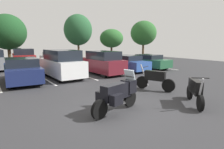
{
  "coord_description": "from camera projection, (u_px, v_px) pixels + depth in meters",
  "views": [
    {
      "loc": [
        -4.16,
        -5.39,
        2.5
      ],
      "look_at": [
        1.26,
        2.59,
        0.86
      ],
      "focal_mm": 30.52,
      "sensor_mm": 36.0,
      "label": 1
    }
  ],
  "objects": [
    {
      "name": "ground",
      "position": [
        123.0,
        111.0,
        7.12
      ],
      "size": [
        44.0,
        44.0,
        0.1
      ],
      "primitive_type": "cube",
      "color": "#2D2D30"
    },
    {
      "name": "motorcycle_touring",
      "position": [
        118.0,
        93.0,
        6.81
      ],
      "size": [
        2.29,
        1.03,
        1.48
      ],
      "color": "black",
      "rests_on": "ground"
    },
    {
      "name": "motorcycle_second",
      "position": [
        195.0,
        90.0,
        7.63
      ],
      "size": [
        1.52,
        1.65,
        1.23
      ],
      "color": "black",
      "rests_on": "ground"
    },
    {
      "name": "motorcycle_third",
      "position": [
        155.0,
        79.0,
        9.97
      ],
      "size": [
        0.95,
        2.01,
        1.33
      ],
      "color": "black",
      "rests_on": "ground"
    },
    {
      "name": "parking_stripes",
      "position": [
        23.0,
        82.0,
        12.15
      ],
      "size": [
        25.24,
        4.68,
        0.01
      ],
      "color": "silver",
      "rests_on": "ground"
    },
    {
      "name": "car_navy",
      "position": [
        22.0,
        70.0,
        11.92
      ],
      "size": [
        2.25,
        4.8,
        1.54
      ],
      "color": "navy",
      "rests_on": "ground"
    },
    {
      "name": "car_white",
      "position": [
        62.0,
        64.0,
        13.5
      ],
      "size": [
        1.9,
        4.76,
        1.97
      ],
      "color": "white",
      "rests_on": "ground"
    },
    {
      "name": "car_maroon",
      "position": [
        102.0,
        63.0,
        15.06
      ],
      "size": [
        1.93,
        4.56,
        1.81
      ],
      "color": "maroon",
      "rests_on": "ground"
    },
    {
      "name": "car_blue",
      "position": [
        127.0,
        63.0,
        16.77
      ],
      "size": [
        1.99,
        4.4,
        1.37
      ],
      "color": "#2D519E",
      "rests_on": "ground"
    },
    {
      "name": "car_green",
      "position": [
        148.0,
        61.0,
        18.16
      ],
      "size": [
        2.04,
        4.45,
        1.34
      ],
      "color": "#235638",
      "rests_on": "ground"
    },
    {
      "name": "car_far_red",
      "position": [
        23.0,
        58.0,
        18.47
      ],
      "size": [
        2.23,
        4.82,
        1.91
      ],
      "color": "maroon",
      "rests_on": "ground"
    },
    {
      "name": "car_far_charcoal",
      "position": [
        53.0,
        59.0,
        19.91
      ],
      "size": [
        2.34,
        4.99,
        1.51
      ],
      "color": "#38383D",
      "rests_on": "ground"
    },
    {
      "name": "tree_center_left",
      "position": [
        8.0,
        32.0,
        21.68
      ],
      "size": [
        4.11,
        4.11,
        5.64
      ],
      "color": "#4C3823",
      "rests_on": "ground"
    },
    {
      "name": "tree_center_right",
      "position": [
        111.0,
        38.0,
        29.64
      ],
      "size": [
        3.65,
        3.65,
        4.52
      ],
      "color": "#4C3823",
      "rests_on": "ground"
    },
    {
      "name": "tree_rear",
      "position": [
        143.0,
        33.0,
        33.29
      ],
      "size": [
        4.51,
        4.51,
        6.18
      ],
      "color": "#4C3823",
      "rests_on": "ground"
    },
    {
      "name": "tree_left",
      "position": [
        78.0,
        30.0,
        26.86
      ],
      "size": [
        3.96,
        3.96,
        6.38
      ],
      "color": "#4C3823",
      "rests_on": "ground"
    }
  ]
}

